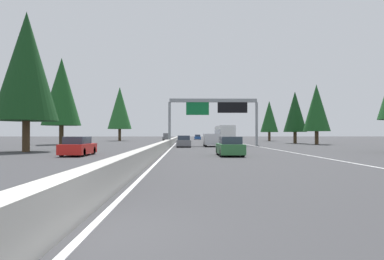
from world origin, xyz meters
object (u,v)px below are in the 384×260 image
object	(u,v)px
sedan_mid_center	(230,147)
conifer_right_mid	(295,112)
oncoming_near	(78,147)
conifer_left_mid	(120,108)
conifer_left_foreground	(26,66)
conifer_right_near	(317,108)
minivan_near_center	(211,139)
sedan_distant_a	(184,142)
sedan_distant_b	(197,137)
bus_far_right	(224,134)
oncoming_far	(167,137)
sign_gantry_overhead	(214,108)
conifer_right_far	(269,117)
conifer_left_near	(62,92)

from	to	relation	value
sedan_mid_center	conifer_right_mid	xyz separation A→B (m)	(34.26, -15.89, 4.89)
oncoming_near	conifer_left_mid	world-z (taller)	conifer_left_mid
conifer_left_foreground	conifer_right_near	bearing A→B (deg)	-58.44
sedan_mid_center	conifer_left_mid	xyz separation A→B (m)	(58.11, 19.38, 7.27)
minivan_near_center	conifer_left_foreground	xyz separation A→B (m)	(-13.35, 18.44, 7.10)
sedan_distant_a	conifer_right_mid	bearing A→B (deg)	-49.76
sedan_distant_b	bus_far_right	xyz separation A→B (m)	(-39.60, -3.45, 1.03)
oncoming_far	oncoming_near	bearing A→B (deg)	-3.02
sedan_mid_center	conifer_right_near	distance (m)	33.59
sign_gantry_overhead	conifer_right_mid	xyz separation A→B (m)	(11.95, -15.22, 0.29)
sedan_mid_center	conifer_left_foreground	distance (m)	20.78
minivan_near_center	conifer_left_foreground	world-z (taller)	conifer_left_foreground
minivan_near_center	conifer_right_far	bearing A→B (deg)	-24.38
bus_far_right	oncoming_far	distance (m)	31.88
sedan_distant_a	conifer_right_far	world-z (taller)	conifer_right_far
minivan_near_center	oncoming_near	size ratio (longest dim) A/B	1.14
bus_far_right	conifer_right_near	xyz separation A→B (m)	(-7.56, -13.87, 4.09)
sign_gantry_overhead	bus_far_right	world-z (taller)	sign_gantry_overhead
oncoming_near	conifer_left_mid	size ratio (longest dim) A/B	0.34
oncoming_far	conifer_left_near	size ratio (longest dim) A/B	0.41
minivan_near_center	oncoming_far	world-z (taller)	oncoming_far
bus_far_right	conifer_left_mid	world-z (taller)	conifer_left_mid
bus_far_right	conifer_left_near	distance (m)	28.31
conifer_left_near	minivan_near_center	bearing A→B (deg)	-111.23
sign_gantry_overhead	sedan_mid_center	size ratio (longest dim) A/B	2.88
sedan_mid_center	conifer_right_near	size ratio (longest dim) A/B	0.46
sedan_mid_center	bus_far_right	size ratio (longest dim) A/B	0.38
bus_far_right	oncoming_near	size ratio (longest dim) A/B	2.61
sedan_distant_a	oncoming_far	xyz separation A→B (m)	(47.63, 4.68, 0.23)
sedan_mid_center	oncoming_far	bearing A→B (deg)	7.24
sedan_mid_center	bus_far_right	distance (m)	35.99
bus_far_right	conifer_right_near	bearing A→B (deg)	-118.59
sedan_mid_center	conifer_left_mid	bearing A→B (deg)	18.44
oncoming_near	sedan_mid_center	bearing A→B (deg)	88.37
sedan_distant_a	conifer_left_mid	bearing A→B (deg)	21.31
sedan_distant_a	conifer_left_mid	world-z (taller)	conifer_left_mid
conifer_right_mid	conifer_left_near	xyz separation A→B (m)	(-5.74, 38.86, 2.76)
conifer_left_mid	minivan_near_center	bearing A→B (deg)	-153.26
oncoming_near	sedan_distant_b	bearing A→B (deg)	171.03
sign_gantry_overhead	oncoming_near	size ratio (longest dim) A/B	2.88
sign_gantry_overhead	conifer_right_far	size ratio (longest dim) A/B	1.32
sign_gantry_overhead	sedan_distant_a	world-z (taller)	sign_gantry_overhead
conifer_left_near	conifer_left_mid	size ratio (longest dim) A/B	1.05
sedan_distant_a	conifer_right_far	xyz separation A→B (m)	(38.42, -20.25, 5.13)
conifer_left_near	conifer_right_mid	bearing A→B (deg)	-81.60
conifer_right_near	conifer_left_foreground	size ratio (longest dim) A/B	0.72
sign_gantry_overhead	conifer_right_near	bearing A→B (deg)	-70.51
conifer_right_mid	conifer_left_foreground	world-z (taller)	conifer_left_foreground
sedan_mid_center	minivan_near_center	world-z (taller)	minivan_near_center
oncoming_near	bus_far_right	bearing A→B (deg)	156.67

